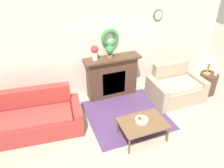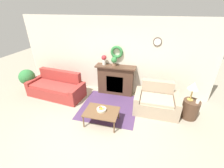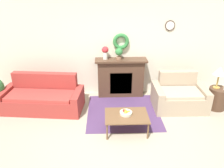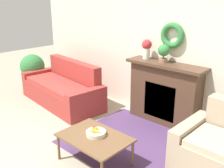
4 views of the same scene
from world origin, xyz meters
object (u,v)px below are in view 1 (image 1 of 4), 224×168
fruit_bowl (142,120)px  potted_plant_on_mantel (110,51)px  fireplace (112,76)px  table_lamp (211,58)px  mug (216,73)px  vase_on_mantel_left (95,52)px  side_table_by_loveseat (207,83)px  loveseat_right (175,88)px  coffee_table (143,124)px  couch_left (33,119)px

fruit_bowl → potted_plant_on_mantel: size_ratio=0.85×
fireplace → table_lamp: bearing=-18.2°
mug → vase_on_mantel_left: size_ratio=0.27×
fireplace → vase_on_mantel_left: 0.86m
side_table_by_loveseat → potted_plant_on_mantel: 2.82m
fruit_bowl → mug: size_ratio=2.80×
fruit_bowl → table_lamp: bearing=20.6°
loveseat_right → table_lamp: 1.15m
side_table_by_loveseat → mug: size_ratio=5.92×
coffee_table → side_table_by_loveseat: 2.60m
couch_left → side_table_by_loveseat: size_ratio=3.72×
fireplace → coffee_table: 1.73m
loveseat_right → fireplace: bearing=153.9°
loveseat_right → mug: bearing=-8.4°
couch_left → mug: size_ratio=22.04×
side_table_by_loveseat → potted_plant_on_mantel: size_ratio=1.80×
loveseat_right → side_table_by_loveseat: 0.98m
fireplace → side_table_by_loveseat: (2.44, -0.83, -0.27)m
vase_on_mantel_left → mug: bearing=-17.1°
coffee_table → fruit_bowl: size_ratio=3.48×
side_table_by_loveseat → table_lamp: 0.73m
loveseat_right → vase_on_mantel_left: bearing=159.2°
side_table_by_loveseat → mug: (0.10, -0.08, 0.33)m
couch_left → loveseat_right: loveseat_right is taller
side_table_by_loveseat → table_lamp: table_lamp is taller
fireplace → couch_left: (-2.05, -0.69, -0.25)m
couch_left → vase_on_mantel_left: bearing=29.3°
couch_left → fruit_bowl: bearing=-19.7°
loveseat_right → coffee_table: (-1.47, -0.98, 0.05)m
couch_left → loveseat_right: 3.53m
fireplace → loveseat_right: size_ratio=1.07×
side_table_by_loveseat → vase_on_mantel_left: size_ratio=1.60×
fireplace → fruit_bowl: 1.69m
potted_plant_on_mantel → table_lamp: bearing=-17.5°
potted_plant_on_mantel → fruit_bowl: bearing=-88.3°
loveseat_right → coffee_table: 1.76m
couch_left → loveseat_right: size_ratio=1.59×
fireplace → vase_on_mantel_left: (-0.43, 0.01, 0.75)m
coffee_table → vase_on_mantel_left: size_ratio=2.64×
fireplace → table_lamp: (2.38, -0.78, 0.45)m
fireplace → coffee_table: size_ratio=1.52×
coffee_table → mug: 2.68m
couch_left → fruit_bowl: couch_left is taller
fireplace → side_table_by_loveseat: bearing=-18.8°
fruit_bowl → potted_plant_on_mantel: (-0.05, 1.67, 0.84)m
fruit_bowl → table_lamp: size_ratio=0.48×
coffee_table → potted_plant_on_mantel: (-0.07, 1.70, 0.92)m
fruit_bowl → mug: 2.68m
table_lamp → fireplace: bearing=161.8°
loveseat_right → vase_on_mantel_left: 2.27m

